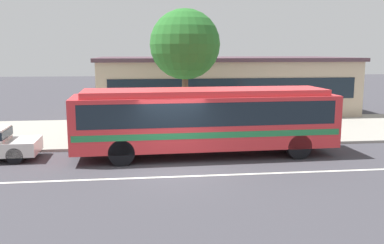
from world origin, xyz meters
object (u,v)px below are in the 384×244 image
Objects in this scene: transit_bus at (206,117)px; pedestrian_walking_along_curb at (246,120)px; street_tree_near_stop at (185,45)px; bus_stop_sign at (266,108)px; pedestrian_waiting_near_sign at (218,121)px.

transit_bus is 6.20× the size of pedestrian_walking_along_curb.
street_tree_near_stop is at bearing 94.58° from transit_bus.
bus_stop_sign is (3.13, 1.91, 0.06)m from transit_bus.
pedestrian_walking_along_curb is (1.35, 0.10, 0.02)m from pedestrian_waiting_near_sign.
street_tree_near_stop is at bearing 135.12° from pedestrian_walking_along_curb.
transit_bus is 1.71× the size of street_tree_near_stop.
transit_bus reaches higher than pedestrian_walking_along_curb.
transit_bus is 2.09m from pedestrian_waiting_near_sign.
bus_stop_sign is 0.39× the size of street_tree_near_stop.
transit_bus is 6.35× the size of pedestrian_waiting_near_sign.
pedestrian_walking_along_curb is 5.01m from street_tree_near_stop.
street_tree_near_stop is at bearing 143.44° from bus_stop_sign.
transit_bus is 5.41m from street_tree_near_stop.
pedestrian_waiting_near_sign is (0.86, 1.83, -0.49)m from transit_bus.
transit_bus reaches higher than pedestrian_waiting_near_sign.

